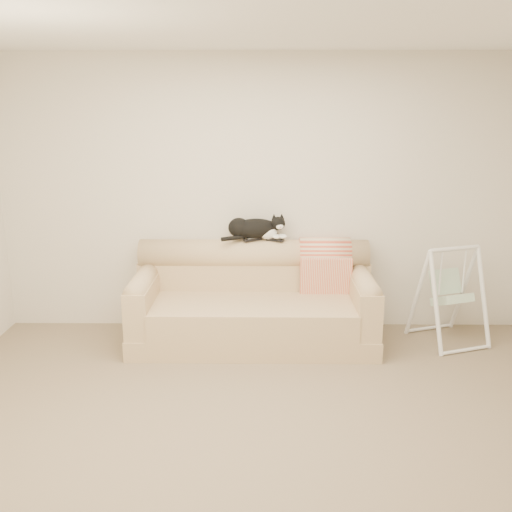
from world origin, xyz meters
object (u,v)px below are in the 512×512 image
Objects in this scene: baby_swing at (450,294)px; remote_b at (275,240)px; remote_a at (252,239)px; sofa at (253,304)px; tuxedo_cat at (255,228)px.

remote_b is at bearing 171.85° from baby_swing.
remote_b is at bearing -1.64° from remote_a.
remote_a reaches higher than baby_swing.
sofa is 12.17× the size of remote_a.
baby_swing is (1.60, -0.23, -0.46)m from remote_b.
remote_a is at bearing 178.36° from remote_b.
remote_b is 0.19× the size of baby_swing.
remote_b reaches higher than baby_swing.
remote_a reaches higher than sofa.
tuxedo_cat reaches higher than remote_b.
sofa is 3.56× the size of tuxedo_cat.
remote_b is (0.21, -0.01, -0.00)m from remote_a.
baby_swing is (1.79, -0.25, -0.56)m from tuxedo_cat.
sofa is 0.60m from remote_a.
tuxedo_cat is at bearing 172.11° from baby_swing.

